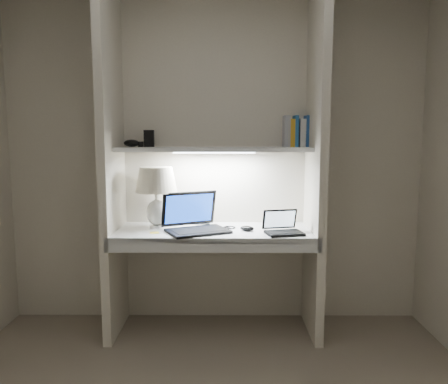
{
  "coord_description": "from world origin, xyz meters",
  "views": [
    {
      "loc": [
        0.09,
        -1.89,
        1.44
      ],
      "look_at": [
        0.08,
        1.05,
        1.07
      ],
      "focal_mm": 35.0,
      "sensor_mm": 36.0,
      "label": 1
    }
  ],
  "objects_px": {
    "laptop_main": "(195,222)",
    "speaker": "(203,214)",
    "book_row": "(298,132)",
    "laptop_netbook": "(283,228)",
    "table_lamp": "(156,187)"
  },
  "relations": [
    {
      "from": "laptop_main",
      "to": "speaker",
      "type": "xyz_separation_m",
      "value": [
        0.05,
        0.25,
        0.02
      ]
    },
    {
      "from": "book_row",
      "to": "laptop_netbook",
      "type": "bearing_deg",
      "value": -114.29
    },
    {
      "from": "laptop_netbook",
      "to": "speaker",
      "type": "bearing_deg",
      "value": 137.87
    },
    {
      "from": "table_lamp",
      "to": "book_row",
      "type": "height_order",
      "value": "book_row"
    },
    {
      "from": "laptop_main",
      "to": "speaker",
      "type": "distance_m",
      "value": 0.25
    },
    {
      "from": "speaker",
      "to": "laptop_netbook",
      "type": "bearing_deg",
      "value": -29.22
    },
    {
      "from": "laptop_netbook",
      "to": "speaker",
      "type": "height_order",
      "value": "laptop_netbook"
    },
    {
      "from": "table_lamp",
      "to": "speaker",
      "type": "bearing_deg",
      "value": 22.73
    },
    {
      "from": "laptop_netbook",
      "to": "laptop_main",
      "type": "bearing_deg",
      "value": 159.97
    },
    {
      "from": "table_lamp",
      "to": "book_row",
      "type": "bearing_deg",
      "value": 6.91
    },
    {
      "from": "table_lamp",
      "to": "laptop_netbook",
      "type": "xyz_separation_m",
      "value": [
        0.91,
        -0.19,
        -0.27
      ]
    },
    {
      "from": "laptop_netbook",
      "to": "speaker",
      "type": "distance_m",
      "value": 0.67
    },
    {
      "from": "speaker",
      "to": "book_row",
      "type": "height_order",
      "value": "book_row"
    },
    {
      "from": "laptop_main",
      "to": "book_row",
      "type": "relative_size",
      "value": 2.24
    },
    {
      "from": "table_lamp",
      "to": "laptop_netbook",
      "type": "height_order",
      "value": "table_lamp"
    }
  ]
}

